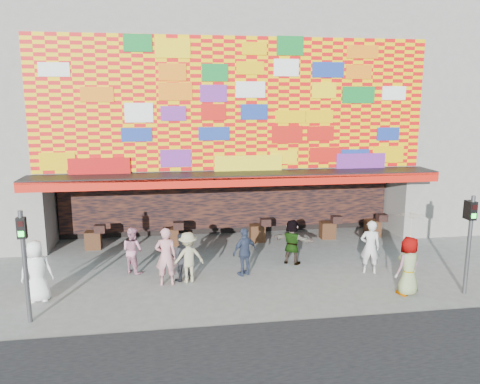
{
  "coord_description": "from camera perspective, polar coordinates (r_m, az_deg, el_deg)",
  "views": [
    {
      "loc": [
        -2.44,
        -13.56,
        5.72
      ],
      "look_at": [
        -0.11,
        2.0,
        2.61
      ],
      "focal_mm": 35.0,
      "sensor_mm": 36.0,
      "label": 1
    }
  ],
  "objects": [
    {
      "name": "shop_building",
      "position": [
        21.88,
        -2.16,
        9.9
      ],
      "size": [
        15.2,
        9.4,
        10.0
      ],
      "color": "gray",
      "rests_on": "ground"
    },
    {
      "name": "ped_a",
      "position": [
        14.75,
        -23.54,
        -8.84
      ],
      "size": [
        0.98,
        0.74,
        1.81
      ],
      "primitive_type": "imported",
      "rotation": [
        0.0,
        0.0,
        3.34
      ],
      "color": "white",
      "rests_on": "ground"
    },
    {
      "name": "ped_f",
      "position": [
        16.69,
        6.37,
        -6.04
      ],
      "size": [
        1.5,
        1.21,
        1.6
      ],
      "primitive_type": "imported",
      "rotation": [
        0.0,
        0.0,
        2.57
      ],
      "color": "gray",
      "rests_on": "ground"
    },
    {
      "name": "ped_c",
      "position": [
        15.2,
        -7.18,
        -7.85
      ],
      "size": [
        0.82,
        0.67,
        1.57
      ],
      "primitive_type": "imported",
      "rotation": [
        0.0,
        0.0,
        3.24
      ],
      "color": "black",
      "rests_on": "ground"
    },
    {
      "name": "ped_h",
      "position": [
        16.28,
        15.58,
        -6.46
      ],
      "size": [
        0.75,
        0.59,
        1.81
      ],
      "primitive_type": "imported",
      "rotation": [
        0.0,
        0.0,
        2.88
      ],
      "color": "beige",
      "rests_on": "ground"
    },
    {
      "name": "ped_i",
      "position": [
        16.15,
        -12.96,
        -6.92
      ],
      "size": [
        0.96,
        0.94,
        1.56
      ],
      "primitive_type": "imported",
      "rotation": [
        0.0,
        0.0,
        2.43
      ],
      "color": "#C8819B",
      "rests_on": "ground"
    },
    {
      "name": "ground",
      "position": [
        14.92,
        1.57,
        -11.37
      ],
      "size": [
        90.0,
        90.0,
        0.0
      ],
      "primitive_type": "plane",
      "color": "slate",
      "rests_on": "ground"
    },
    {
      "name": "ped_g",
      "position": [
        14.88,
        19.85,
        -8.47
      ],
      "size": [
        1.02,
        0.86,
        1.78
      ],
      "primitive_type": "imported",
      "rotation": [
        0.0,
        0.0,
        3.54
      ],
      "color": "gray",
      "rests_on": "ground"
    },
    {
      "name": "ped_d",
      "position": [
        15.04,
        -6.35,
        -7.92
      ],
      "size": [
        1.19,
        0.9,
        1.63
      ],
      "primitive_type": "imported",
      "rotation": [
        0.0,
        0.0,
        3.45
      ],
      "color": "tan",
      "rests_on": "ground"
    },
    {
      "name": "signal_right",
      "position": [
        15.33,
        26.23,
        -4.58
      ],
      "size": [
        0.22,
        0.2,
        3.0
      ],
      "color": "#59595B",
      "rests_on": "ground"
    },
    {
      "name": "ped_e",
      "position": [
        15.51,
        0.58,
        -7.3
      ],
      "size": [
        1.02,
        0.79,
        1.61
      ],
      "primitive_type": "imported",
      "rotation": [
        0.0,
        0.0,
        3.63
      ],
      "color": "#2D364F",
      "rests_on": "ground"
    },
    {
      "name": "ped_b",
      "position": [
        14.88,
        -9.02,
        -7.77
      ],
      "size": [
        0.68,
        0.45,
        1.85
      ],
      "primitive_type": "imported",
      "rotation": [
        0.0,
        0.0,
        3.15
      ],
      "color": "#CA8289",
      "rests_on": "ground"
    },
    {
      "name": "signal_left",
      "position": [
        13.21,
        -24.83,
        -6.88
      ],
      "size": [
        0.22,
        0.2,
        3.0
      ],
      "color": "#59595B",
      "rests_on": "ground"
    },
    {
      "name": "parasol",
      "position": [
        14.52,
        20.17,
        -3.91
      ],
      "size": [
        1.09,
        1.11,
        1.78
      ],
      "color": "#D3AE85",
      "rests_on": "ground"
    }
  ]
}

